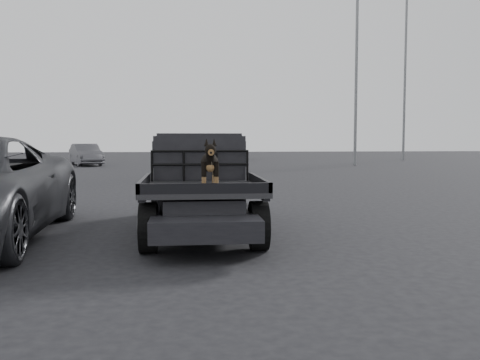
{
  "coord_description": "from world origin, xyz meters",
  "views": [
    {
      "loc": [
        0.23,
        -7.47,
        1.71
      ],
      "look_at": [
        0.98,
        -0.25,
        1.14
      ],
      "focal_mm": 40.0,
      "sensor_mm": 36.0,
      "label": 1
    }
  ],
  "objects": [
    {
      "name": "ground",
      "position": [
        0.0,
        0.0,
        0.0
      ],
      "size": [
        120.0,
        120.0,
        0.0
      ],
      "primitive_type": "plane",
      "color": "black",
      "rests_on": "ground"
    },
    {
      "name": "floodlight_far",
      "position": [
        16.88,
        31.89,
        7.97
      ],
      "size": [
        1.08,
        0.28,
        14.74
      ],
      "color": "slate",
      "rests_on": "ground"
    },
    {
      "name": "dog",
      "position": [
        0.6,
        0.46,
        1.29
      ],
      "size": [
        0.32,
        0.6,
        0.74
      ],
      "primitive_type": null,
      "color": "black",
      "rests_on": "flatbed_ute"
    },
    {
      "name": "flatbed_ute",
      "position": [
        0.51,
        2.2,
        0.46
      ],
      "size": [
        2.0,
        5.4,
        0.92
      ],
      "primitive_type": null,
      "color": "black",
      "rests_on": "ground"
    },
    {
      "name": "floodlight_mid",
      "position": [
        10.69,
        24.57,
        7.66
      ],
      "size": [
        1.08,
        0.28,
        14.11
      ],
      "color": "slate",
      "rests_on": "ground"
    },
    {
      "name": "headache_rack",
      "position": [
        0.51,
        2.4,
        1.2
      ],
      "size": [
        1.8,
        0.08,
        0.55
      ],
      "primitive_type": null,
      "color": "black",
      "rests_on": "flatbed_ute"
    },
    {
      "name": "ute_cab",
      "position": [
        0.51,
        3.15,
        1.36
      ],
      "size": [
        1.72,
        1.3,
        0.88
      ],
      "primitive_type": null,
      "color": "black",
      "rests_on": "flatbed_ute"
    },
    {
      "name": "distant_car_a",
      "position": [
        -5.94,
        26.95,
        0.68
      ],
      "size": [
        2.83,
        4.37,
        1.36
      ],
      "primitive_type": "imported",
      "rotation": [
        0.0,
        0.0,
        0.37
      ],
      "color": "#4E4D53",
      "rests_on": "ground"
    },
    {
      "name": "distant_car_b",
      "position": [
        3.64,
        34.52,
        0.74
      ],
      "size": [
        3.46,
        5.46,
        1.47
      ],
      "primitive_type": "imported",
      "rotation": [
        0.0,
        0.0,
        -0.3
      ],
      "color": "#48484D",
      "rests_on": "ground"
    }
  ]
}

